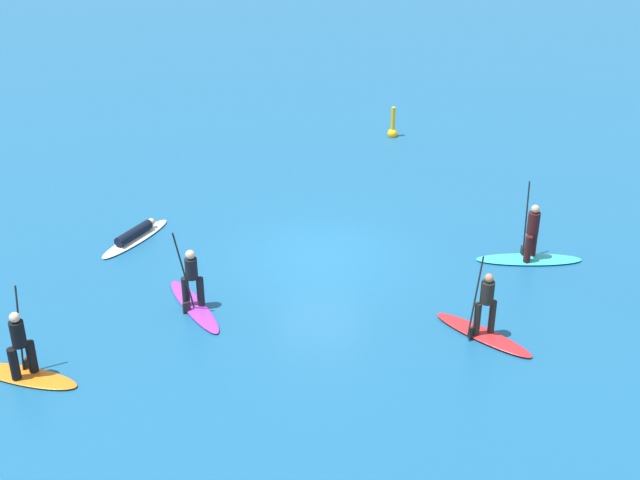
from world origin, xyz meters
The scene contains 7 objects.
ground_plane centered at (0.00, 0.00, 0.00)m, with size 120.00×120.00×0.00m, color #195684.
surfer_on_red_board centered at (4.09, -4.08, 0.44)m, with size 2.44×2.33×2.22m.
surfer_on_white_board centered at (-5.53, 0.86, 0.14)m, with size 1.87×2.83×0.40m.
surfer_on_orange_board centered at (-6.59, -5.98, 0.47)m, with size 2.72×1.41×2.21m.
surfer_on_teal_board centered at (5.97, -0.19, 0.43)m, with size 3.02×0.79×2.31m.
surfer_on_purple_board centered at (-3.21, -2.91, 0.46)m, with size 2.00×2.84×2.37m.
marker_buoy centered at (2.61, 9.77, 0.25)m, with size 0.40×0.40×1.28m.
Camera 1 is at (0.47, -21.78, 11.86)m, focal length 48.20 mm.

